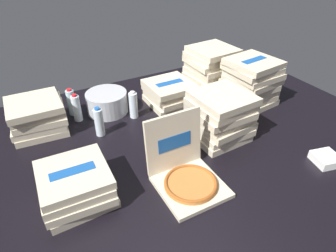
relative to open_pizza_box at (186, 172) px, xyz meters
The scene contains 14 objects.
ground_plane 0.33m from the open_pizza_box, 64.71° to the left, with size 3.20×2.40×0.02m, color black.
open_pizza_box is the anchor object (origin of this frame).
pizza_stack_center_far 0.94m from the open_pizza_box, 66.45° to the left, with size 0.39×0.38×0.20m.
pizza_stack_left_mid 1.18m from the open_pizza_box, 123.76° to the left, with size 0.41×0.40×0.24m.
pizza_stack_left_far 1.12m from the open_pizza_box, 30.12° to the left, with size 0.42×0.41×0.39m.
pizza_stack_left_near 0.61m from the open_pizza_box, 163.30° to the left, with size 0.38×0.39×0.20m.
pizza_stack_right_mid 0.54m from the open_pizza_box, 32.24° to the left, with size 0.40×0.41×0.34m.
pizza_stack_right_far 1.27m from the open_pizza_box, 48.56° to the left, with size 0.40×0.42×0.39m.
ice_bucket 1.00m from the open_pizza_box, 97.67° to the left, with size 0.33×0.33×0.17m, color #B7BABF.
water_bottle_0 1.05m from the open_pizza_box, 111.09° to the left, with size 0.07×0.07×0.22m.
water_bottle_1 0.76m from the open_pizza_box, 112.06° to the left, with size 0.07×0.07×0.22m.
water_bottle_2 0.81m from the open_pizza_box, 88.52° to the left, with size 0.07×0.07×0.22m.
water_bottle_3 1.16m from the open_pizza_box, 109.72° to the left, with size 0.07×0.07×0.22m.
napkin_pile 0.92m from the open_pizza_box, 17.65° to the right, with size 0.15×0.15×0.06m, color white.
Camera 1 is at (-0.83, -1.35, 1.25)m, focal length 31.56 mm.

